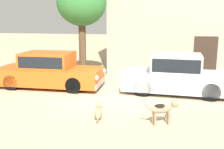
{
  "coord_description": "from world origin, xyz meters",
  "views": [
    {
      "loc": [
        2.54,
        -9.24,
        2.94
      ],
      "look_at": [
        0.65,
        0.2,
        0.9
      ],
      "focal_mm": 42.62,
      "sensor_mm": 36.0,
      "label": 1
    }
  ],
  "objects_px": {
    "parked_sedan_nearest": "(49,70)",
    "stray_dog_spotted": "(163,108)",
    "acacia_tree_left": "(81,3)",
    "parked_sedan_second": "(176,74)",
    "stray_dog_tan": "(99,112)"
  },
  "relations": [
    {
      "from": "parked_sedan_second",
      "to": "stray_dog_spotted",
      "type": "height_order",
      "value": "parked_sedan_second"
    },
    {
      "from": "parked_sedan_second",
      "to": "stray_dog_spotted",
      "type": "xyz_separation_m",
      "value": [
        -0.46,
        -3.4,
        -0.29
      ]
    },
    {
      "from": "parked_sedan_nearest",
      "to": "stray_dog_tan",
      "type": "relative_size",
      "value": 4.22
    },
    {
      "from": "parked_sedan_second",
      "to": "acacia_tree_left",
      "type": "bearing_deg",
      "value": 155.53
    },
    {
      "from": "parked_sedan_nearest",
      "to": "stray_dog_spotted",
      "type": "distance_m",
      "value": 5.97
    },
    {
      "from": "stray_dog_spotted",
      "to": "stray_dog_tan",
      "type": "height_order",
      "value": "stray_dog_spotted"
    },
    {
      "from": "stray_dog_spotted",
      "to": "parked_sedan_second",
      "type": "bearing_deg",
      "value": 58.65
    },
    {
      "from": "parked_sedan_nearest",
      "to": "stray_dog_tan",
      "type": "bearing_deg",
      "value": -47.18
    },
    {
      "from": "parked_sedan_second",
      "to": "acacia_tree_left",
      "type": "relative_size",
      "value": 0.88
    },
    {
      "from": "parked_sedan_nearest",
      "to": "acacia_tree_left",
      "type": "relative_size",
      "value": 0.95
    },
    {
      "from": "parked_sedan_second",
      "to": "parked_sedan_nearest",
      "type": "bearing_deg",
      "value": -176.4
    },
    {
      "from": "stray_dog_spotted",
      "to": "stray_dog_tan",
      "type": "relative_size",
      "value": 0.9
    },
    {
      "from": "parked_sedan_second",
      "to": "acacia_tree_left",
      "type": "xyz_separation_m",
      "value": [
        -4.63,
        2.42,
        2.92
      ]
    },
    {
      "from": "parked_sedan_nearest",
      "to": "parked_sedan_second",
      "type": "relative_size",
      "value": 1.08
    },
    {
      "from": "stray_dog_spotted",
      "to": "acacia_tree_left",
      "type": "xyz_separation_m",
      "value": [
        -4.17,
        5.82,
        3.21
      ]
    }
  ]
}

